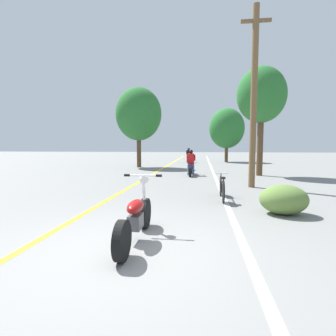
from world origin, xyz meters
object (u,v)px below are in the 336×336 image
roadside_tree_right_far (227,128)px  roadside_tree_left (139,114)px  motorcycle_foreground (136,217)px  bicycle_parked (222,188)px  motorcycle_rider_lead (191,166)px  utility_pole (254,96)px  motorcycle_rider_far (189,157)px  roadside_tree_right_near (261,96)px

roadside_tree_right_far → roadside_tree_left: 10.17m
motorcycle_foreground → bicycle_parked: motorcycle_foreground is taller
motorcycle_foreground → motorcycle_rider_lead: (0.50, 9.94, 0.11)m
roadside_tree_left → bicycle_parked: 12.75m
utility_pole → roadside_tree_right_far: (0.46, 15.90, -0.21)m
motorcycle_rider_far → bicycle_parked: size_ratio=1.17×
roadside_tree_right_near → bicycle_parked: (-2.46, -6.65, -3.87)m
utility_pole → roadside_tree_left: utility_pole is taller
roadside_tree_right_far → motorcycle_rider_far: bearing=-155.7°
roadside_tree_left → motorcycle_rider_far: bearing=59.3°
roadside_tree_left → bicycle_parked: roadside_tree_left is taller
motorcycle_rider_lead → bicycle_parked: bearing=-79.2°
roadside_tree_left → bicycle_parked: bearing=-64.7°
roadside_tree_left → motorcycle_rider_far: 7.43m
roadside_tree_left → roadside_tree_right_far: bearing=46.3°
motorcycle_foreground → motorcycle_rider_lead: bearing=87.1°
roadside_tree_right_near → roadside_tree_left: bearing=150.1°
utility_pole → roadside_tree_right_near: size_ratio=1.18×
roadside_tree_right_near → motorcycle_foreground: (-4.16, -10.31, -3.81)m
roadside_tree_right_far → motorcycle_foreground: roadside_tree_right_far is taller
motorcycle_rider_lead → bicycle_parked: motorcycle_rider_lead is taller
motorcycle_rider_lead → motorcycle_rider_far: size_ratio=1.05×
bicycle_parked → roadside_tree_left: bearing=115.3°
motorcycle_rider_lead → bicycle_parked: (1.19, -6.28, -0.17)m
utility_pole → motorcycle_foreground: (-3.01, -6.17, -3.08)m
bicycle_parked → roadside_tree_right_near: bearing=69.7°
roadside_tree_right_near → roadside_tree_right_far: 11.82m
roadside_tree_right_far → motorcycle_foreground: size_ratio=2.52×
roadside_tree_right_near → motorcycle_foreground: roadside_tree_right_near is taller
roadside_tree_left → utility_pole: bearing=-52.6°
motorcycle_foreground → bicycle_parked: 4.03m
roadside_tree_right_far → bicycle_parked: size_ratio=3.08×
utility_pole → motorcycle_rider_far: 14.91m
roadside_tree_left → motorcycle_foreground: 15.54m
roadside_tree_right_far → motorcycle_foreground: (-3.47, -22.07, -2.87)m
motorcycle_rider_far → bicycle_parked: bearing=-83.7°
roadside_tree_right_far → motorcycle_foreground: bearing=-98.9°
roadside_tree_right_near → roadside_tree_right_far: roadside_tree_right_near is taller
utility_pole → motorcycle_rider_lead: bearing=123.6°
roadside_tree_left → bicycle_parked: size_ratio=3.42×
utility_pole → roadside_tree_right_far: 15.91m
utility_pole → roadside_tree_right_far: size_ratio=1.29×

